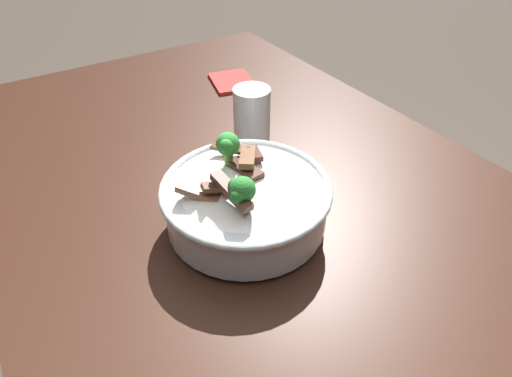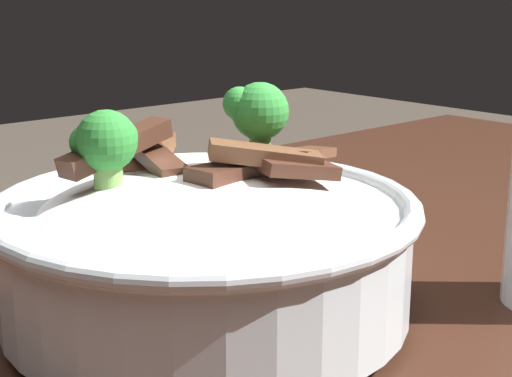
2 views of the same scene
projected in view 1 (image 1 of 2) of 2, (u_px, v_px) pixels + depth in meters
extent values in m
cube|color=#381E14|center=(259.00, 203.00, 0.75)|extent=(1.43, 0.84, 0.04)
cube|color=#381E14|center=(243.00, 153.00, 1.55)|extent=(0.06, 0.06, 0.73)
cube|color=#381E14|center=(41.00, 224.00, 1.26)|extent=(0.06, 0.06, 0.73)
cylinder|color=silver|center=(246.00, 222.00, 0.67)|extent=(0.12, 0.12, 0.01)
cylinder|color=silver|center=(246.00, 204.00, 0.65)|extent=(0.24, 0.24, 0.07)
torus|color=silver|center=(246.00, 187.00, 0.63)|extent=(0.26, 0.26, 0.01)
ellipsoid|color=white|center=(246.00, 193.00, 0.63)|extent=(0.21, 0.21, 0.06)
cube|color=#4C2B1E|center=(245.00, 170.00, 0.63)|extent=(0.06, 0.03, 0.01)
cube|color=brown|center=(230.00, 148.00, 0.67)|extent=(0.07, 0.05, 0.02)
cube|color=brown|center=(248.00, 157.00, 0.64)|extent=(0.07, 0.06, 0.02)
cube|color=#4C2B1E|center=(231.00, 191.00, 0.57)|extent=(0.08, 0.03, 0.03)
cube|color=brown|center=(199.00, 192.00, 0.59)|extent=(0.06, 0.06, 0.02)
cube|color=#4C2B1E|center=(252.00, 154.00, 0.65)|extent=(0.05, 0.04, 0.01)
cube|color=#4C2B1E|center=(222.00, 186.00, 0.59)|extent=(0.03, 0.06, 0.02)
cylinder|color=#6BA84C|center=(229.00, 159.00, 0.64)|extent=(0.01, 0.01, 0.03)
sphere|color=green|center=(228.00, 144.00, 0.62)|extent=(0.04, 0.04, 0.04)
sphere|color=green|center=(224.00, 141.00, 0.63)|extent=(0.02, 0.02, 0.02)
sphere|color=green|center=(226.00, 146.00, 0.61)|extent=(0.02, 0.02, 0.02)
cylinder|color=#7AB256|center=(243.00, 202.00, 0.57)|extent=(0.02, 0.02, 0.02)
sphere|color=#2D8433|center=(243.00, 190.00, 0.56)|extent=(0.04, 0.04, 0.04)
sphere|color=#2D8433|center=(236.00, 185.00, 0.56)|extent=(0.02, 0.02, 0.02)
sphere|color=#2D8433|center=(238.00, 196.00, 0.55)|extent=(0.02, 0.02, 0.02)
cylinder|color=white|center=(252.00, 144.00, 0.85)|extent=(0.07, 0.07, 0.00)
cylinder|color=white|center=(252.00, 119.00, 0.81)|extent=(0.07, 0.07, 0.12)
cylinder|color=silver|center=(252.00, 132.00, 0.83)|extent=(0.06, 0.06, 0.05)
cube|color=red|center=(232.00, 82.00, 1.07)|extent=(0.14, 0.12, 0.01)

